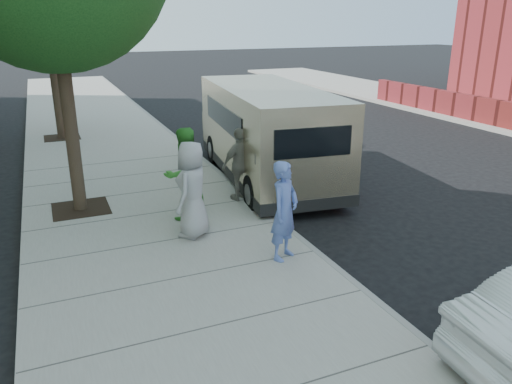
# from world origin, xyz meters

# --- Properties ---
(ground) EXTENTS (120.00, 120.00, 0.00)m
(ground) POSITION_xyz_m (0.00, 0.00, 0.00)
(ground) COLOR black
(ground) RESTS_ON ground
(sidewalk) EXTENTS (5.00, 60.00, 0.15)m
(sidewalk) POSITION_xyz_m (-1.00, 0.00, 0.07)
(sidewalk) COLOR gray
(sidewalk) RESTS_ON ground
(curb_face) EXTENTS (0.12, 60.00, 0.16)m
(curb_face) POSITION_xyz_m (1.44, 0.00, 0.07)
(curb_face) COLOR gray
(curb_face) RESTS_ON ground
(parking_meter) EXTENTS (0.29, 0.14, 1.33)m
(parking_meter) POSITION_xyz_m (1.25, 0.53, 1.12)
(parking_meter) COLOR gray
(parking_meter) RESTS_ON sidewalk
(van) EXTENTS (2.92, 6.87, 2.48)m
(van) POSITION_xyz_m (2.55, 3.20, 1.31)
(van) COLOR beige
(van) RESTS_ON ground
(person_officer) EXTENTS (0.76, 0.70, 1.75)m
(person_officer) POSITION_xyz_m (0.79, -1.50, 1.03)
(person_officer) COLOR #5B73C2
(person_officer) RESTS_ON sidewalk
(person_green_shirt) EXTENTS (1.13, 1.00, 1.93)m
(person_green_shirt) POSITION_xyz_m (-0.29, 0.96, 1.11)
(person_green_shirt) COLOR green
(person_green_shirt) RESTS_ON sidewalk
(person_gray_shirt) EXTENTS (1.04, 1.08, 1.86)m
(person_gray_shirt) POSITION_xyz_m (-0.39, 0.05, 1.08)
(person_gray_shirt) COLOR #A1A2A4
(person_gray_shirt) RESTS_ON sidewalk
(person_striped_polo) EXTENTS (1.05, 0.62, 1.68)m
(person_striped_polo) POSITION_xyz_m (1.20, 1.59, 0.99)
(person_striped_polo) COLOR gray
(person_striped_polo) RESTS_ON sidewalk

